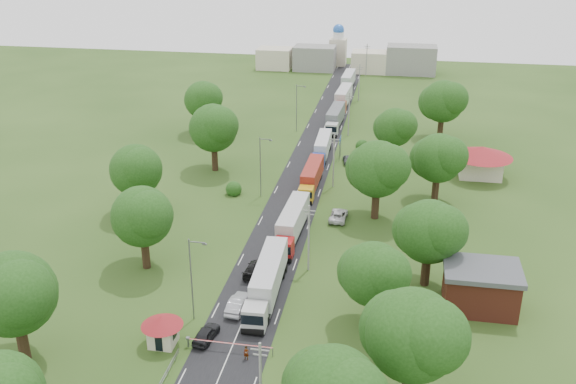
% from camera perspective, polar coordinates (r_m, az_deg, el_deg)
% --- Properties ---
extents(ground, '(260.00, 260.00, 0.00)m').
position_cam_1_polar(ground, '(89.16, -1.03, -4.40)').
color(ground, '#284416').
rests_on(ground, ground).
extents(road, '(8.00, 200.00, 0.04)m').
position_cam_1_polar(road, '(107.02, 1.03, 0.47)').
color(road, black).
rests_on(road, ground).
extents(boom_barrier, '(9.22, 0.35, 1.18)m').
position_cam_1_polar(boom_barrier, '(68.31, -6.32, -13.18)').
color(boom_barrier, slate).
rests_on(boom_barrier, ground).
extents(guard_booth, '(4.40, 4.40, 3.45)m').
position_cam_1_polar(guard_booth, '(69.25, -11.11, -11.67)').
color(guard_booth, beige).
rests_on(guard_booth, ground).
extents(info_sign, '(0.12, 3.10, 4.10)m').
position_cam_1_polar(info_sign, '(119.30, 4.66, 4.36)').
color(info_sign, slate).
rests_on(info_sign, ground).
extents(pole_1, '(1.60, 0.24, 9.00)m').
position_cam_1_polar(pole_1, '(80.06, 1.86, -4.02)').
color(pole_1, gray).
rests_on(pole_1, ground).
extents(pole_2, '(1.60, 0.24, 9.00)m').
position_cam_1_polar(pole_2, '(105.57, 4.08, 2.82)').
color(pole_2, gray).
rests_on(pole_2, ground).
extents(pole_3, '(1.60, 0.24, 9.00)m').
position_cam_1_polar(pole_3, '(132.10, 5.44, 6.95)').
color(pole_3, gray).
rests_on(pole_3, ground).
extents(pole_4, '(1.60, 0.24, 9.00)m').
position_cam_1_polar(pole_4, '(159.13, 6.35, 9.69)').
color(pole_4, gray).
rests_on(pole_4, ground).
extents(pole_5, '(1.60, 0.24, 9.00)m').
position_cam_1_polar(pole_5, '(186.45, 7.00, 11.63)').
color(pole_5, gray).
rests_on(pole_5, ground).
extents(lamp_0, '(2.03, 0.22, 10.00)m').
position_cam_1_polar(lamp_0, '(70.81, -8.49, -7.37)').
color(lamp_0, slate).
rests_on(lamp_0, ground).
extents(lamp_1, '(2.03, 0.22, 10.00)m').
position_cam_1_polar(lamp_1, '(101.34, -2.39, 2.50)').
color(lamp_1, slate).
rests_on(lamp_1, ground).
extents(lamp_2, '(2.03, 0.22, 10.00)m').
position_cam_1_polar(lamp_2, '(134.07, 0.83, 7.68)').
color(lamp_2, slate).
rests_on(lamp_2, ground).
extents(tree_1, '(9.60, 9.60, 12.05)m').
position_cam_1_polar(tree_1, '(58.26, 11.01, -12.26)').
color(tree_1, '#382616').
rests_on(tree_1, ground).
extents(tree_2, '(8.00, 8.00, 10.10)m').
position_cam_1_polar(tree_2, '(69.00, 7.59, -7.18)').
color(tree_2, '#382616').
rests_on(tree_2, ground).
extents(tree_3, '(8.80, 8.80, 11.07)m').
position_cam_1_polar(tree_3, '(77.68, 12.44, -3.40)').
color(tree_3, '#382616').
rests_on(tree_3, ground).
extents(tree_4, '(9.60, 9.60, 12.05)m').
position_cam_1_polar(tree_4, '(93.88, 7.95, 2.08)').
color(tree_4, '#382616').
rests_on(tree_4, ground).
extents(tree_5, '(8.80, 8.80, 11.07)m').
position_cam_1_polar(tree_5, '(101.77, 13.22, 2.98)').
color(tree_5, '#382616').
rests_on(tree_5, ground).
extents(tree_6, '(8.00, 8.00, 10.10)m').
position_cam_1_polar(tree_6, '(117.89, 9.49, 5.72)').
color(tree_6, '#382616').
rests_on(tree_6, ground).
extents(tree_7, '(9.60, 9.60, 12.05)m').
position_cam_1_polar(tree_7, '(132.29, 13.61, 7.86)').
color(tree_7, '#382616').
rests_on(tree_7, ground).
extents(tree_9, '(9.60, 9.60, 12.05)m').
position_cam_1_polar(tree_9, '(68.16, -23.16, -8.23)').
color(tree_9, '#382616').
rests_on(tree_9, ground).
extents(tree_10, '(8.80, 8.80, 11.07)m').
position_cam_1_polar(tree_10, '(81.65, -12.82, -2.08)').
color(tree_10, '#382616').
rests_on(tree_10, ground).
extents(tree_11, '(8.80, 8.80, 11.07)m').
position_cam_1_polar(tree_11, '(96.95, -13.34, 1.95)').
color(tree_11, '#382616').
rests_on(tree_11, ground).
extents(tree_12, '(9.60, 9.60, 12.05)m').
position_cam_1_polar(tree_12, '(112.50, -6.64, 5.71)').
color(tree_12, '#382616').
rests_on(tree_12, ground).
extents(tree_13, '(8.80, 8.80, 11.07)m').
position_cam_1_polar(tree_13, '(133.31, -7.54, 8.14)').
color(tree_13, '#382616').
rests_on(tree_13, ground).
extents(house_brick, '(8.60, 6.60, 5.20)m').
position_cam_1_polar(house_brick, '(76.77, 16.74, -8.11)').
color(house_brick, maroon).
rests_on(house_brick, ground).
extents(house_cream, '(10.08, 10.08, 5.80)m').
position_cam_1_polar(house_cream, '(114.85, 16.83, 3.00)').
color(house_cream, beige).
rests_on(house_cream, ground).
extents(distant_town, '(52.00, 8.00, 8.00)m').
position_cam_1_polar(distant_town, '(191.89, 5.61, 11.65)').
color(distant_town, gray).
rests_on(distant_town, ground).
extents(church, '(5.00, 5.00, 12.30)m').
position_cam_1_polar(church, '(199.77, 4.47, 12.70)').
color(church, beige).
rests_on(church, ground).
extents(truck_0, '(3.09, 15.47, 4.28)m').
position_cam_1_polar(truck_0, '(75.65, -1.85, -7.85)').
color(truck_0, '#BCBCBC').
rests_on(truck_0, ground).
extents(truck_1, '(2.96, 14.80, 4.09)m').
position_cam_1_polar(truck_1, '(89.26, 0.35, -2.81)').
color(truck_1, '#A51215').
rests_on(truck_1, ground).
extents(truck_2, '(2.47, 13.73, 3.81)m').
position_cam_1_polar(truck_2, '(105.67, 2.11, 1.33)').
color(truck_2, gold).
rests_on(truck_2, ground).
extents(truck_3, '(2.60, 13.47, 3.73)m').
position_cam_1_polar(truck_3, '(119.92, 3.08, 3.98)').
color(truck_3, '#1C3FA8').
rests_on(truck_3, ground).
extents(truck_4, '(3.04, 14.72, 4.07)m').
position_cam_1_polar(truck_4, '(137.91, 4.21, 6.60)').
color(truck_4, silver).
rests_on(truck_4, ground).
extents(truck_5, '(3.22, 15.19, 4.20)m').
position_cam_1_polar(truck_5, '(154.10, 4.93, 8.37)').
color(truck_5, '#A32B19').
rests_on(truck_5, ground).
extents(truck_6, '(2.86, 14.58, 4.03)m').
position_cam_1_polar(truck_6, '(171.02, 5.35, 9.80)').
color(truck_6, '#235F24').
rests_on(truck_6, ground).
extents(car_lane_front, '(2.30, 4.47, 1.46)m').
position_cam_1_polar(car_lane_front, '(69.98, -7.29, -12.41)').
color(car_lane_front, black).
rests_on(car_lane_front, ground).
extents(car_lane_mid, '(2.17, 5.16, 1.66)m').
position_cam_1_polar(car_lane_mid, '(74.29, -4.41, -9.86)').
color(car_lane_mid, '#A6A7AE').
rests_on(car_lane_mid, ground).
extents(car_lane_rear, '(2.47, 5.23, 1.47)m').
position_cam_1_polar(car_lane_rear, '(81.11, -2.98, -6.83)').
color(car_lane_rear, black).
rests_on(car_lane_rear, ground).
extents(car_verge_near, '(2.62, 5.29, 1.44)m').
position_cam_1_polar(car_verge_near, '(95.35, 4.51, -2.08)').
color(car_verge_near, silver).
rests_on(car_verge_near, ground).
extents(car_verge_far, '(2.47, 4.58, 1.48)m').
position_cam_1_polar(car_verge_far, '(117.73, 5.36, 2.91)').
color(car_verge_far, '#4C4F52').
rests_on(car_verge_far, ground).
extents(pedestrian_near, '(0.58, 0.39, 1.55)m').
position_cam_1_polar(pedestrian_near, '(66.84, -3.73, -14.12)').
color(pedestrian_near, gray).
rests_on(pedestrian_near, ground).
extents(pedestrian_booth, '(1.11, 1.10, 1.81)m').
position_cam_1_polar(pedestrian_booth, '(69.78, -10.47, -12.58)').
color(pedestrian_booth, gray).
rests_on(pedestrian_booth, ground).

